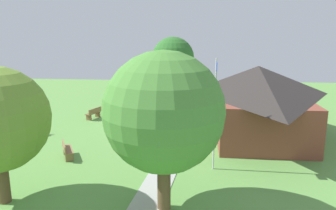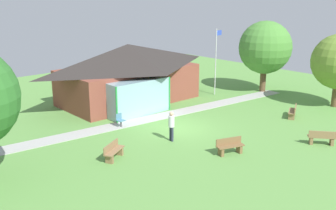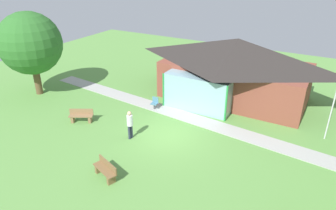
{
  "view_description": "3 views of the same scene",
  "coord_description": "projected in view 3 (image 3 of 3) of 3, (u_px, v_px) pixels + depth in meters",
  "views": [
    {
      "loc": [
        23.03,
        3.48,
        6.52
      ],
      "look_at": [
        -0.52,
        1.2,
        1.27
      ],
      "focal_mm": 34.64,
      "sensor_mm": 36.0,
      "label": 1
    },
    {
      "loc": [
        -15.84,
        -16.69,
        8.14
      ],
      "look_at": [
        -0.06,
        1.02,
        1.32
      ],
      "focal_mm": 41.72,
      "sensor_mm": 36.0,
      "label": 2
    },
    {
      "loc": [
        7.52,
        -13.31,
        9.42
      ],
      "look_at": [
        -0.96,
        1.7,
        1.11
      ],
      "focal_mm": 32.56,
      "sensor_mm": 36.0,
      "label": 3
    }
  ],
  "objects": [
    {
      "name": "tree_west_hedge",
      "position": [
        30.0,
        44.0,
        21.89
      ],
      "size": [
        4.51,
        4.51,
        6.18
      ],
      "color": "brown",
      "rests_on": "ground_plane"
    },
    {
      "name": "bench_mid_left",
      "position": [
        81.0,
        116.0,
        19.32
      ],
      "size": [
        1.53,
        1.11,
        0.84
      ],
      "rotation": [
        0.0,
        0.0,
        3.65
      ],
      "color": "olive",
      "rests_on": "ground_plane"
    },
    {
      "name": "ground_plane",
      "position": [
        168.0,
        136.0,
        17.86
      ],
      "size": [
        44.0,
        44.0,
        0.0
      ],
      "primitive_type": "plane",
      "color": "#609947"
    },
    {
      "name": "bench_front_center",
      "position": [
        106.0,
        170.0,
        14.39
      ],
      "size": [
        1.56,
        0.92,
        0.84
      ],
      "rotation": [
        0.0,
        0.0,
        2.8
      ],
      "color": "brown",
      "rests_on": "ground_plane"
    },
    {
      "name": "pavilion",
      "position": [
        234.0,
        68.0,
        21.86
      ],
      "size": [
        11.1,
        7.1,
        4.44
      ],
      "color": "brown",
      "rests_on": "ground_plane"
    },
    {
      "name": "patio_chair_west",
      "position": [
        155.0,
        104.0,
        20.95
      ],
      "size": [
        0.48,
        0.48,
        0.86
      ],
      "rotation": [
        0.0,
        0.0,
        3.24
      ],
      "color": "teal",
      "rests_on": "ground_plane"
    },
    {
      "name": "visitor_strolling_lawn",
      "position": [
        130.0,
        123.0,
        17.26
      ],
      "size": [
        0.34,
        0.34,
        1.74
      ],
      "rotation": [
        0.0,
        0.0,
        4.56
      ],
      "color": "#2D3347",
      "rests_on": "ground_plane"
    },
    {
      "name": "footpath",
      "position": [
        188.0,
        117.0,
        19.99
      ],
      "size": [
        25.12,
        3.79,
        0.03
      ],
      "primitive_type": "cube",
      "rotation": [
        0.0,
        0.0,
        -0.1
      ],
      "color": "#ADADA8",
      "rests_on": "ground_plane"
    }
  ]
}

